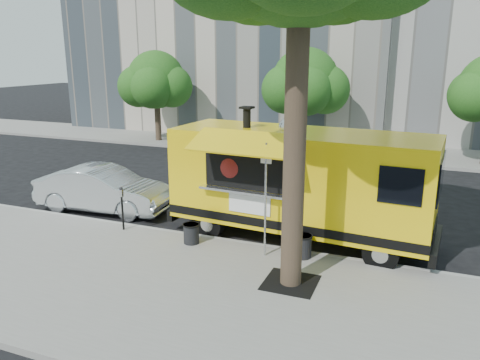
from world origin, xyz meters
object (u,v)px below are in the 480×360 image
Objects in this scene: far_tree_b at (305,82)px; sign_post at (266,193)px; sedan at (104,189)px; food_truck at (299,181)px; trash_bin_left at (191,233)px; parking_meter at (122,203)px; trash_bin_right at (302,245)px; far_tree_a at (156,80)px.

sign_post is (2.55, -14.25, -1.98)m from far_tree_b.
sign_post is 6.78m from sedan.
sign_post is 0.39× the size of food_truck.
sign_post reaches higher than trash_bin_left.
far_tree_b is 13.04m from food_truck.
trash_bin_left is (2.38, -0.18, -0.53)m from parking_meter.
parking_meter is (-2.00, -14.05, -2.85)m from far_tree_b.
far_tree_b reaches higher than food_truck.
trash_bin_left is at bearing -175.87° from trash_bin_right.
parking_meter is 2.44m from trash_bin_left.
far_tree_b is at bearing 107.64° from food_truck.
parking_meter is (7.00, -13.65, -2.79)m from far_tree_a.
parking_meter reaches higher than trash_bin_right.
far_tree_b reaches higher than sign_post.
trash_bin_left is (0.38, -14.23, -3.38)m from far_tree_b.
sedan is at bearing -107.40° from far_tree_b.
parking_meter is at bearing -158.63° from food_truck.
food_truck is 1.66× the size of sedan.
trash_bin_left is at bearing 179.34° from sign_post.
parking_meter is at bearing 177.48° from sign_post.
sign_post reaches higher than parking_meter.
parking_meter is at bearing 175.79° from trash_bin_left.
parking_meter is at bearing -62.85° from far_tree_a.
trash_bin_right is (12.49, -13.60, -3.30)m from far_tree_a.
far_tree_a is at bearing 138.94° from food_truck.
far_tree_a is at bearing 129.83° from sign_post.
far_tree_a is 1.14× the size of sedan.
trash_bin_left is (-2.17, 0.02, -1.40)m from sign_post.
far_tree_a is 9.59× the size of trash_bin_left.
food_truck is at bearing 76.51° from sign_post.
far_tree_a reaches higher than trash_bin_right.
far_tree_a is 13.42m from sedan.
sign_post is at bearing -109.86° from sedan.
sign_post is 4.64m from parking_meter.
sedan reaches higher than trash_bin_left.
parking_meter is at bearing -134.45° from sedan.
far_tree_b reaches higher than sedan.
food_truck reaches higher than sedan.
sign_post is 1.69m from trash_bin_right.
trash_bin_left is 3.12m from trash_bin_right.
far_tree_a is at bearing 117.15° from parking_meter.
far_tree_b is (9.00, 0.40, 0.06)m from far_tree_a.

